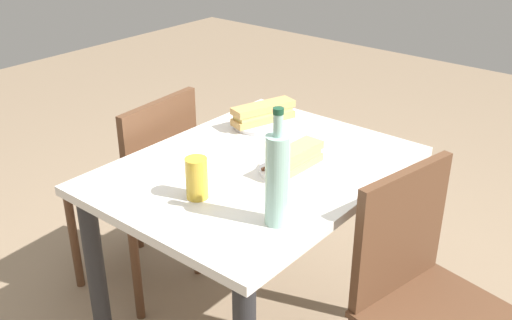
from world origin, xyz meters
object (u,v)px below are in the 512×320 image
Objects in this scene: chair_far at (145,184)px; chair_near at (422,294)px; knife_near at (253,117)px; beer_glass at (196,178)px; water_bottle at (277,178)px; baguette_sandwich_far at (296,158)px; plate_far at (295,170)px; baguette_sandwich_near at (263,113)px; dining_table at (256,203)px; plate_near at (263,123)px; knife_far at (280,163)px.

chair_far and chair_near have the same top height.
beer_glass is at bearing -156.29° from knife_near.
baguette_sandwich_far is at bearing 26.68° from water_bottle.
baguette_sandwich_near is at bearing 53.54° from plate_far.
beer_glass is (-0.54, -0.19, 0.01)m from baguette_sandwich_near.
chair_far is 3.81× the size of plate_far.
dining_table is at bearing 96.69° from chair_near.
chair_near is 4.82× the size of knife_near.
chair_near is at bearing -105.33° from plate_near.
water_bottle is (-0.26, -0.19, 0.12)m from knife_far.
baguette_sandwich_far is at bearing -79.76° from knife_far.
dining_table is at bearing -0.90° from beer_glass.
chair_far reaches higher than dining_table.
chair_near is 0.86m from baguette_sandwich_near.
baguette_sandwich_far reaches higher than dining_table.
beer_glass is (-0.04, 0.27, -0.07)m from water_bottle.
chair_far is 0.51m from knife_near.
water_bottle is at bearing -131.42° from dining_table.
chair_near reaches higher than knife_near.
baguette_sandwich_near reaches higher than dining_table.
chair_near is 0.58m from knife_far.
baguette_sandwich_far is at bearing 92.99° from chair_near.
baguette_sandwich_near is 1.41× the size of knife_near.
beer_glass is at bearing 119.90° from chair_near.
baguette_sandwich_near reaches higher than knife_near.
plate_far is at bearing -126.46° from plate_near.
water_bottle reaches higher than beer_glass.
knife_far is at bearing -128.24° from knife_near.
baguette_sandwich_near and baguette_sandwich_far have the same top height.
dining_table is 2.99× the size of water_bottle.
chair_near is 3.42× the size of baguette_sandwich_near.
chair_far is at bearing 64.43° from beer_glass.
baguette_sandwich_near is 0.69m from water_bottle.
knife_near is 1.44× the size of beer_glass.
knife_far reaches higher than plate_near.
chair_far is 1.15m from chair_near.
plate_far is at bearing -122.96° from knife_near.
plate_near is 0.40m from plate_far.
beer_glass is at bearing 166.12° from knife_far.
plate_far is at bearing -79.76° from knife_far.
chair_near is 3.81× the size of plate_near.
plate_near is (0.21, 0.77, 0.27)m from chair_near.
chair_far is at bearing 92.44° from knife_far.
knife_far is (-0.01, 0.05, 0.01)m from plate_far.
water_bottle reaches higher than dining_table.
dining_table is at bearing 109.66° from plate_far.
knife_near is 0.73m from water_bottle.
dining_table is 0.20m from plate_far.
baguette_sandwich_far is 1.63× the size of beer_glass.
dining_table is 4.33× the size of plate_near.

